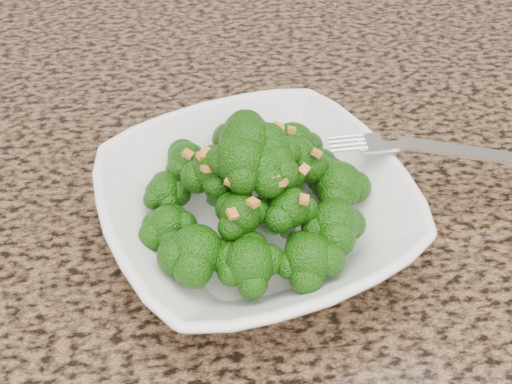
{
  "coord_description": "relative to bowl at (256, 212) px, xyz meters",
  "views": [
    {
      "loc": [
        0.06,
        0.05,
        1.29
      ],
      "look_at": [
        0.09,
        0.39,
        0.95
      ],
      "focal_mm": 45.0,
      "sensor_mm": 36.0,
      "label": 1
    }
  ],
  "objects": [
    {
      "name": "granite_counter",
      "position": [
        -0.09,
        -0.09,
        -0.04
      ],
      "size": [
        1.64,
        1.04,
        0.03
      ],
      "primitive_type": "cube",
      "color": "brown",
      "rests_on": "cabinet"
    },
    {
      "name": "bowl",
      "position": [
        0.0,
        0.0,
        0.0
      ],
      "size": [
        0.29,
        0.29,
        0.06
      ],
      "primitive_type": "imported",
      "rotation": [
        0.0,
        0.0,
        0.32
      ],
      "color": "white",
      "rests_on": "granite_counter"
    },
    {
      "name": "broccoli_pile",
      "position": [
        0.0,
        0.0,
        0.06
      ],
      "size": [
        0.2,
        0.2,
        0.07
      ],
      "primitive_type": null,
      "color": "#195209",
      "rests_on": "bowl"
    },
    {
      "name": "garlic_topping",
      "position": [
        0.0,
        0.0,
        0.1
      ],
      "size": [
        0.12,
        0.12,
        0.01
      ],
      "primitive_type": null,
      "color": "orange",
      "rests_on": "broccoli_pile"
    },
    {
      "name": "fork",
      "position": [
        0.11,
        0.03,
        0.03
      ],
      "size": [
        0.18,
        0.04,
        0.01
      ],
      "primitive_type": null,
      "rotation": [
        0.0,
        0.0,
        -0.07
      ],
      "color": "silver",
      "rests_on": "bowl"
    }
  ]
}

